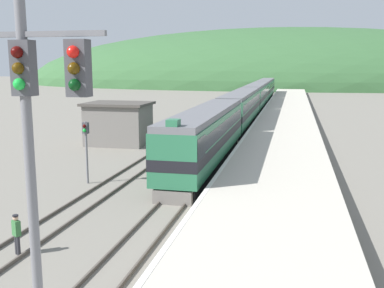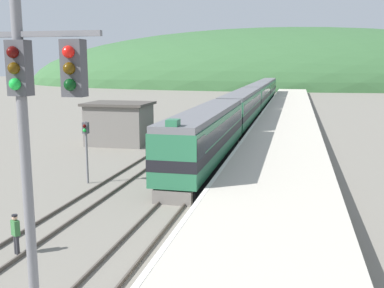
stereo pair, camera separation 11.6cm
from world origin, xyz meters
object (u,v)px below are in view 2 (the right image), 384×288
at_px(signal_mast_main, 23,136).
at_px(signal_post_siding, 86,139).
at_px(track_worker, 16,232).
at_px(carriage_third, 258,95).
at_px(express_train_lead_car, 207,135).
at_px(carriage_second, 242,108).
at_px(carriage_fourth, 267,88).

height_order(signal_mast_main, signal_post_siding, signal_mast_main).
height_order(signal_mast_main, track_worker, signal_mast_main).
xyz_separation_m(carriage_third, signal_post_siding, (-6.48, -52.13, 0.54)).
xyz_separation_m(express_train_lead_car, track_worker, (-4.33, -17.29, -1.40)).
bearing_deg(carriage_third, signal_post_siding, -97.08).
xyz_separation_m(express_train_lead_car, signal_mast_main, (1.35, -24.79, 3.86)).
bearing_deg(carriage_second, carriage_fourth, 90.00).
bearing_deg(express_train_lead_car, carriage_second, 90.00).
relative_size(express_train_lead_car, signal_mast_main, 2.23).
xyz_separation_m(signal_mast_main, track_worker, (-5.68, 7.50, -5.25)).
bearing_deg(express_train_lead_car, track_worker, -104.05).
bearing_deg(track_worker, carriage_second, 83.76).
relative_size(carriage_fourth, signal_mast_main, 2.50).
relative_size(express_train_lead_car, carriage_third, 0.89).
xyz_separation_m(carriage_third, carriage_fourth, (0.00, 23.27, 0.00)).
xyz_separation_m(express_train_lead_car, carriage_third, (0.00, 45.59, -0.01)).
distance_m(carriage_third, carriage_fourth, 23.27).
bearing_deg(carriage_fourth, carriage_second, -90.00).
relative_size(carriage_second, signal_mast_main, 2.50).
bearing_deg(track_worker, signal_post_siding, 101.30).
distance_m(carriage_third, track_worker, 63.05).
bearing_deg(carriage_second, signal_mast_main, -88.36).
distance_m(signal_mast_main, signal_post_siding, 20.14).
relative_size(signal_mast_main, track_worker, 5.39).
bearing_deg(track_worker, express_train_lead_car, 75.95).
height_order(express_train_lead_car, track_worker, express_train_lead_car).
height_order(carriage_second, carriage_fourth, same).
bearing_deg(carriage_second, express_train_lead_car, -90.00).
relative_size(carriage_third, signal_mast_main, 2.50).
bearing_deg(express_train_lead_car, carriage_fourth, 90.00).
xyz_separation_m(carriage_second, track_worker, (-4.33, -39.61, -1.38)).
bearing_deg(carriage_fourth, signal_post_siding, -94.91).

